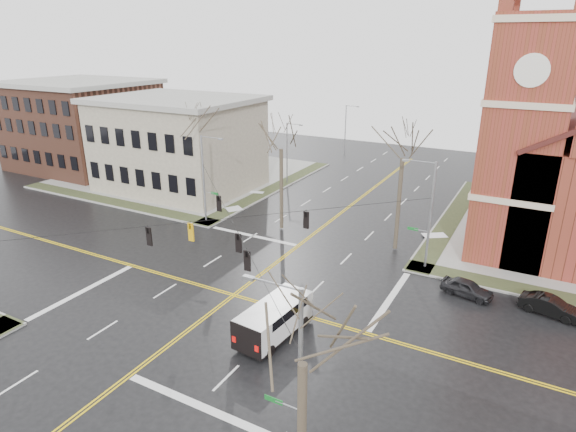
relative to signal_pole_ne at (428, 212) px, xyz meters
The scene contains 19 objects.
ground 16.88m from the signal_pole_ne, 134.55° to the right, with size 120.00×120.00×0.00m, color black.
sidewalks 16.86m from the signal_pole_ne, 134.55° to the right, with size 80.00×80.00×0.17m.
road_markings 16.88m from the signal_pole_ne, 134.55° to the right, with size 100.00×100.00×0.01m.
civic_building_a 34.39m from the signal_pole_ne, 165.69° to the left, with size 18.00×14.00×11.00m, color gray.
civic_building_b 54.36m from the signal_pole_ne, 168.86° to the left, with size 18.00×16.00×12.00m, color brown.
signal_pole_ne is the anchor object (origin of this frame).
signal_pole_nw 22.64m from the signal_pole_ne, behind, with size 2.75×0.22×9.00m.
signal_pole_se 23.00m from the signal_pole_ne, 90.00° to the right, with size 2.75×0.22×9.00m.
span_wires 16.19m from the signal_pole_ne, 134.55° to the right, with size 23.02×23.02×0.03m.
traffic_signals 16.63m from the signal_pole_ne, 132.94° to the right, with size 8.21×8.26×1.30m.
streetlight_north_a 27.48m from the signal_pole_ne, 143.10° to the left, with size 2.30×0.20×8.00m.
streetlight_north_b 42.61m from the signal_pole_ne, 121.05° to the left, with size 2.30×0.20×8.00m.
cargo_van 15.96m from the signal_pole_ne, 112.58° to the right, with size 2.84×6.13×2.26m.
parked_car_a 6.72m from the signal_pole_ne, 38.31° to the right, with size 1.52×3.79×1.29m, color black.
parked_car_b 10.97m from the signal_pole_ne, 18.30° to the right, with size 1.40×4.01×1.32m, color black.
tree_nw_far 25.38m from the signal_pole_ne, behind, with size 4.00×4.00×12.87m.
tree_nw_near 15.36m from the signal_pole_ne, behind, with size 4.00×4.00×12.14m.
tree_ne 5.78m from the signal_pole_ne, 141.74° to the left, with size 4.00×4.00×12.61m.
tree_se 25.11m from the signal_pole_ne, 87.16° to the right, with size 4.00×4.00×10.78m.
Camera 1 is at (18.87, -26.05, 18.11)m, focal length 30.00 mm.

